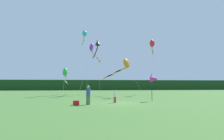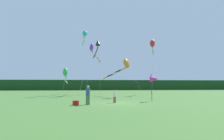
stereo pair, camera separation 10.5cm
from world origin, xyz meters
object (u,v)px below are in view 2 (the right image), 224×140
Objects in this scene: person_child at (115,96)px; kite_cyan at (85,34)px; banner_flag_pole at (154,79)px; kite_red at (152,44)px; kite_purple at (93,50)px; kite_black at (97,44)px; kite_green at (66,73)px; cooler_box at (76,103)px; person_adult at (88,94)px; kite_orange at (124,65)px.

kite_cyan is (-4.20, 14.96, 10.96)m from person_child.
kite_red is (4.60, 13.39, 7.55)m from banner_flag_pole.
banner_flag_pole is at bearing -58.60° from kite_purple.
kite_purple is at bearing -103.97° from kite_black.
banner_flag_pole is 0.36× the size of kite_green.
cooler_box is 17.06m from kite_purple.
person_child is 0.11× the size of kite_purple.
person_child reaches higher than cooler_box.
cooler_box is (-1.05, -0.28, -0.78)m from person_adult.
banner_flag_pole is (4.76, 1.44, 1.77)m from person_child.
kite_orange is (6.09, 10.06, 4.65)m from cooler_box.
banner_flag_pole is at bearing -66.87° from kite_black.
kite_green is at bearing 103.58° from cooler_box.
person_child is 0.14× the size of kite_orange.
kite_purple is 0.99× the size of kite_red.
cooler_box is 20.26m from kite_cyan.
kite_cyan is (-13.56, 0.13, 1.63)m from kite_red.
person_child is at bearing -84.22° from kite_black.
cooler_box is 0.05× the size of kite_red.
kite_purple reaches higher than kite_green.
kite_cyan is (-1.55, 16.42, 10.68)m from person_adult.
person_adult is at bearing -90.69° from kite_purple.
kite_purple reaches higher than person_child.
person_adult is 22.17m from kite_red.
kite_orange reaches higher than person_child.
banner_flag_pole is 18.10m from kite_black.
banner_flag_pole is 0.28× the size of kite_red.
kite_red is at bearing 51.74° from cooler_box.
cooler_box is at bearing -165.19° from person_adult.
kite_orange is 0.71× the size of kite_cyan.
cooler_box is at bearing -88.30° from kite_cyan.
kite_cyan is (-1.73, 1.67, 3.47)m from kite_purple.
kite_cyan is (3.23, 1.25, 7.71)m from kite_green.
kite_orange is at bearing 58.80° from cooler_box.
kite_green is at bearing -158.80° from kite_cyan.
banner_flag_pole is at bearing 16.77° from person_child.
person_adult is at bearing 14.81° from cooler_box.
kite_black reaches higher than kite_red.
kite_purple is (4.96, -0.41, 4.24)m from kite_green.
kite_black is (2.03, 18.24, 9.96)m from cooler_box.
kite_green is 0.76× the size of kite_black.
cooler_box is 0.04× the size of kite_cyan.
kite_green is 0.96× the size of kite_orange.
kite_red is 0.89× the size of kite_cyan.
kite_black reaches higher than kite_purple.
kite_red is at bearing -0.55° from kite_cyan.
person_adult is 11.67m from kite_orange.
person_adult is 0.20× the size of kite_orange.
kite_green is (-12.20, 12.27, 1.47)m from banner_flag_pole.
kite_black is at bearing 116.41° from kite_orange.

